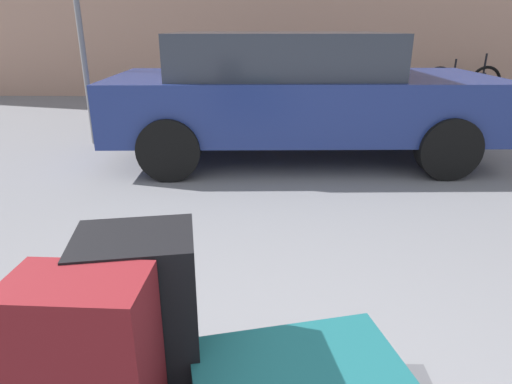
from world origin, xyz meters
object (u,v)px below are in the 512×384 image
at_px(suitcase_black_rear_right, 143,329).
at_px(parked_car, 296,93).
at_px(bollard_kerb_near, 436,100).
at_px(no_parking_sign, 79,25).
at_px(bicycle_leaning, 462,84).

relative_size(suitcase_black_rear_right, parked_car, 0.14).
height_order(bollard_kerb_near, no_parking_sign, no_parking_sign).
distance_m(suitcase_black_rear_right, parked_car, 4.20).
bearing_deg(no_parking_sign, parked_car, -12.14).
relative_size(bollard_kerb_near, no_parking_sign, 0.31).
bearing_deg(bollard_kerb_near, no_parking_sign, -164.27).
relative_size(parked_car, bicycle_leaning, 2.50).
xyz_separation_m(suitcase_black_rear_right, bicycle_leaning, (4.39, 8.27, -0.28)).
bearing_deg(no_parking_sign, bicycle_leaning, 29.40).
relative_size(suitcase_black_rear_right, bollard_kerb_near, 0.83).
bearing_deg(parked_car, suitcase_black_rear_right, -99.92).
distance_m(parked_car, bollard_kerb_near, 3.12).
height_order(bicycle_leaning, no_parking_sign, no_parking_sign).
bearing_deg(parked_car, no_parking_sign, 167.86).
height_order(parked_car, no_parking_sign, no_parking_sign).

